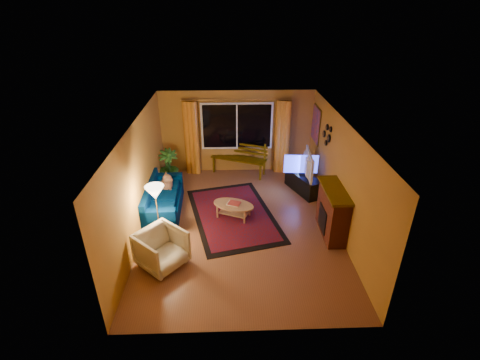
{
  "coord_description": "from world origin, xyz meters",
  "views": [
    {
      "loc": [
        -0.25,
        -6.86,
        4.81
      ],
      "look_at": [
        0.0,
        0.3,
        1.05
      ],
      "focal_mm": 26.0,
      "sensor_mm": 36.0,
      "label": 1
    }
  ],
  "objects_px": {
    "sofa": "(163,199)",
    "floor_lamp": "(158,215)",
    "coffee_table": "(234,211)",
    "tv_console": "(303,183)",
    "bench": "(239,166)",
    "armchair": "(161,247)"
  },
  "relations": [
    {
      "from": "bench",
      "to": "floor_lamp",
      "type": "bearing_deg",
      "value": -96.3
    },
    {
      "from": "coffee_table",
      "to": "sofa",
      "type": "bearing_deg",
      "value": 171.49
    },
    {
      "from": "bench",
      "to": "armchair",
      "type": "xyz_separation_m",
      "value": [
        -1.67,
        -4.09,
        0.18
      ]
    },
    {
      "from": "armchair",
      "to": "floor_lamp",
      "type": "bearing_deg",
      "value": 54.23
    },
    {
      "from": "armchair",
      "to": "floor_lamp",
      "type": "height_order",
      "value": "floor_lamp"
    },
    {
      "from": "bench",
      "to": "armchair",
      "type": "distance_m",
      "value": 4.42
    },
    {
      "from": "armchair",
      "to": "bench",
      "type": "bearing_deg",
      "value": 19.13
    },
    {
      "from": "bench",
      "to": "sofa",
      "type": "bearing_deg",
      "value": -109.58
    },
    {
      "from": "armchair",
      "to": "tv_console",
      "type": "height_order",
      "value": "armchair"
    },
    {
      "from": "bench",
      "to": "coffee_table",
      "type": "bearing_deg",
      "value": -72.09
    },
    {
      "from": "tv_console",
      "to": "sofa",
      "type": "bearing_deg",
      "value": 171.32
    },
    {
      "from": "sofa",
      "to": "tv_console",
      "type": "height_order",
      "value": "sofa"
    },
    {
      "from": "sofa",
      "to": "floor_lamp",
      "type": "height_order",
      "value": "floor_lamp"
    },
    {
      "from": "bench",
      "to": "tv_console",
      "type": "bearing_deg",
      "value": -11.38
    },
    {
      "from": "tv_console",
      "to": "bench",
      "type": "bearing_deg",
      "value": 122.49
    },
    {
      "from": "armchair",
      "to": "floor_lamp",
      "type": "distance_m",
      "value": 0.84
    },
    {
      "from": "tv_console",
      "to": "coffee_table",
      "type": "bearing_deg",
      "value": -171.08
    },
    {
      "from": "sofa",
      "to": "floor_lamp",
      "type": "distance_m",
      "value": 1.2
    },
    {
      "from": "coffee_table",
      "to": "tv_console",
      "type": "bearing_deg",
      "value": 32.2
    },
    {
      "from": "floor_lamp",
      "to": "coffee_table",
      "type": "distance_m",
      "value": 1.93
    },
    {
      "from": "armchair",
      "to": "sofa",
      "type": "bearing_deg",
      "value": 50.01
    },
    {
      "from": "floor_lamp",
      "to": "coffee_table",
      "type": "bearing_deg",
      "value": 28.72
    }
  ]
}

